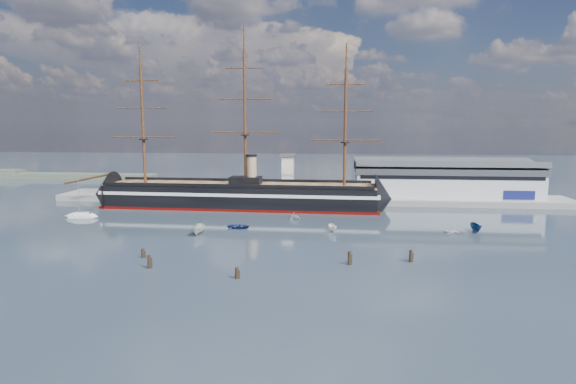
# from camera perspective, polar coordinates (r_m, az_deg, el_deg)

# --- Properties ---
(ground) EXTENTS (600.00, 600.00, 0.00)m
(ground) POSITION_cam_1_polar(r_m,az_deg,el_deg) (137.84, -2.66, -3.37)
(ground) COLOR #222E38
(ground) RESTS_ON ground
(quay) EXTENTS (180.00, 18.00, 2.00)m
(quay) POSITION_cam_1_polar(r_m,az_deg,el_deg) (172.09, 2.40, -1.05)
(quay) COLOR slate
(quay) RESTS_ON ground
(warehouse) EXTENTS (63.00, 21.00, 11.60)m
(warehouse) POSITION_cam_1_polar(r_m,az_deg,el_deg) (178.76, 18.05, 1.48)
(warehouse) COLOR #B7BABC
(warehouse) RESTS_ON ground
(quay_tower) EXTENTS (5.00, 5.00, 15.00)m
(quay_tower) POSITION_cam_1_polar(r_m,az_deg,el_deg) (168.38, -0.02, 2.10)
(quay_tower) COLOR silver
(quay_tower) RESTS_ON ground
(shoreline) EXTENTS (120.00, 10.00, 4.00)m
(shoreline) POSITION_cam_1_polar(r_m,az_deg,el_deg) (279.78, -28.93, 1.79)
(shoreline) COLOR #3F4C38
(shoreline) RESTS_ON ground
(warship) EXTENTS (113.09, 18.68, 53.94)m
(warship) POSITION_cam_1_polar(r_m,az_deg,el_deg) (158.88, -6.34, -0.39)
(warship) COLOR black
(warship) RESTS_ON ground
(sailboat) EXTENTS (7.50, 2.80, 11.73)m
(sailboat) POSITION_cam_1_polar(r_m,az_deg,el_deg) (153.50, -23.26, -2.56)
(sailboat) COLOR silver
(sailboat) RESTS_ON ground
(motorboat_a) EXTENTS (7.58, 2.84, 3.02)m
(motorboat_a) POSITION_cam_1_polar(r_m,az_deg,el_deg) (122.55, -10.54, -4.96)
(motorboat_a) COLOR beige
(motorboat_a) RESTS_ON ground
(motorboat_b) EXTENTS (1.91, 3.84, 1.72)m
(motorboat_b) POSITION_cam_1_polar(r_m,az_deg,el_deg) (127.82, -5.86, -4.32)
(motorboat_b) COLOR navy
(motorboat_b) RESTS_ON ground
(motorboat_c) EXTENTS (6.19, 3.11, 2.37)m
(motorboat_c) POSITION_cam_1_polar(r_m,az_deg,el_deg) (123.72, 5.29, -4.73)
(motorboat_c) COLOR white
(motorboat_c) RESTS_ON ground
(motorboat_d) EXTENTS (6.28, 6.13, 2.25)m
(motorboat_d) POSITION_cam_1_polar(r_m,az_deg,el_deg) (139.21, 0.74, -3.25)
(motorboat_d) COLOR silver
(motorboat_d) RESTS_ON ground
(motorboat_e) EXTENTS (1.81, 2.95, 1.29)m
(motorboat_e) POSITION_cam_1_polar(r_m,az_deg,el_deg) (128.37, 19.15, -4.68)
(motorboat_e) COLOR silver
(motorboat_e) RESTS_ON ground
(motorboat_f) EXTENTS (6.68, 2.64, 2.64)m
(motorboat_f) POSITION_cam_1_polar(r_m,az_deg,el_deg) (132.30, 21.37, -4.42)
(motorboat_f) COLOR navy
(motorboat_f) RESTS_ON ground
(piling_near_left) EXTENTS (0.64, 0.64, 3.33)m
(piling_near_left) POSITION_cam_1_polar(r_m,az_deg,el_deg) (96.89, -16.11, -8.68)
(piling_near_left) COLOR black
(piling_near_left) RESTS_ON ground
(piling_near_mid) EXTENTS (0.64, 0.64, 2.82)m
(piling_near_mid) POSITION_cam_1_polar(r_m,az_deg,el_deg) (87.75, -6.09, -10.18)
(piling_near_mid) COLOR black
(piling_near_mid) RESTS_ON ground
(piling_near_right) EXTENTS (0.64, 0.64, 3.40)m
(piling_near_right) POSITION_cam_1_polar(r_m,az_deg,el_deg) (96.14, 7.27, -8.55)
(piling_near_right) COLOR black
(piling_near_right) RESTS_ON ground
(piling_far_right) EXTENTS (0.64, 0.64, 3.18)m
(piling_far_right) POSITION_cam_1_polar(r_m,az_deg,el_deg) (100.23, 14.32, -8.05)
(piling_far_right) COLOR black
(piling_far_right) RESTS_ON ground
(piling_extra) EXTENTS (0.64, 0.64, 2.68)m
(piling_extra) POSITION_cam_1_polar(r_m,az_deg,el_deg) (104.43, -16.80, -7.49)
(piling_extra) COLOR black
(piling_extra) RESTS_ON ground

